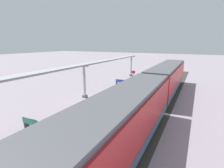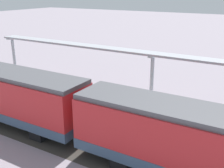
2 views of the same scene
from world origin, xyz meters
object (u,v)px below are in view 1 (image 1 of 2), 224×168
at_px(train_far_carriage, 118,127).
at_px(platform_info_sign, 133,76).
at_px(canopy_pillar_second, 84,82).
at_px(bench_mid_platform, 32,123).
at_px(passenger_waiting_near_edge, 148,80).
at_px(canopy_pillar_nearest, 131,66).
at_px(train_near_carriage, 167,78).
at_px(bench_near_end, 121,82).

height_order(train_far_carriage, platform_info_sign, train_far_carriage).
height_order(canopy_pillar_second, platform_info_sign, canopy_pillar_second).
height_order(bench_mid_platform, passenger_waiting_near_edge, passenger_waiting_near_edge).
relative_size(canopy_pillar_nearest, platform_info_sign, 1.66).
height_order(train_near_carriage, platform_info_sign, train_near_carriage).
height_order(train_far_carriage, bench_near_end, train_far_carriage).
relative_size(bench_near_end, passenger_waiting_near_edge, 0.87).
bearing_deg(canopy_pillar_nearest, bench_mid_platform, 92.49).
bearing_deg(passenger_waiting_near_edge, canopy_pillar_nearest, -52.40).
distance_m(platform_info_sign, passenger_waiting_near_edge, 2.31).
relative_size(train_near_carriage, train_far_carriage, 1.00).
bearing_deg(bench_mid_platform, train_far_carriage, 179.66).
bearing_deg(canopy_pillar_nearest, bench_near_end, 99.62).
xyz_separation_m(train_far_carriage, canopy_pillar_second, (7.75, -7.62, 0.02)).
xyz_separation_m(canopy_pillar_nearest, canopy_pillar_second, (0.00, 14.29, 0.00)).
height_order(bench_near_end, bench_mid_platform, same).
height_order(canopy_pillar_second, passenger_waiting_near_edge, canopy_pillar_second).
bearing_deg(canopy_pillar_second, platform_info_sign, -109.52).
height_order(train_near_carriage, canopy_pillar_second, canopy_pillar_second).
height_order(bench_near_end, passenger_waiting_near_edge, passenger_waiting_near_edge).
bearing_deg(passenger_waiting_near_edge, bench_mid_platform, 74.87).
distance_m(canopy_pillar_nearest, bench_mid_platform, 21.94).
distance_m(train_near_carriage, canopy_pillar_nearest, 11.09).
bearing_deg(train_near_carriage, passenger_waiting_near_edge, -26.38).
bearing_deg(passenger_waiting_near_edge, canopy_pillar_second, 56.55).
height_order(canopy_pillar_second, bench_mid_platform, canopy_pillar_second).
bearing_deg(train_far_carriage, train_near_carriage, -90.00).
xyz_separation_m(bench_near_end, platform_info_sign, (-1.57, -0.81, 0.89)).
xyz_separation_m(canopy_pillar_second, bench_near_end, (-1.22, -7.07, -1.41)).
bearing_deg(bench_near_end, passenger_waiting_near_edge, -170.89).
bearing_deg(canopy_pillar_second, passenger_waiting_near_edge, -123.45).
xyz_separation_m(train_near_carriage, train_far_carriage, (0.00, 13.99, 0.00)).
bearing_deg(train_near_carriage, canopy_pillar_nearest, -45.62).
height_order(train_far_carriage, canopy_pillar_second, canopy_pillar_second).
height_order(train_near_carriage, canopy_pillar_nearest, canopy_pillar_nearest).
relative_size(canopy_pillar_nearest, canopy_pillar_second, 1.00).
bearing_deg(canopy_pillar_nearest, canopy_pillar_second, 90.00).
xyz_separation_m(platform_info_sign, passenger_waiting_near_edge, (-2.29, 0.19, -0.25)).
bearing_deg(train_far_carriage, bench_near_end, -66.04).
bearing_deg(passenger_waiting_near_edge, train_far_carriage, 99.89).
xyz_separation_m(canopy_pillar_nearest, bench_mid_platform, (-0.95, 21.87, -1.41)).
distance_m(canopy_pillar_second, bench_mid_platform, 7.77).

